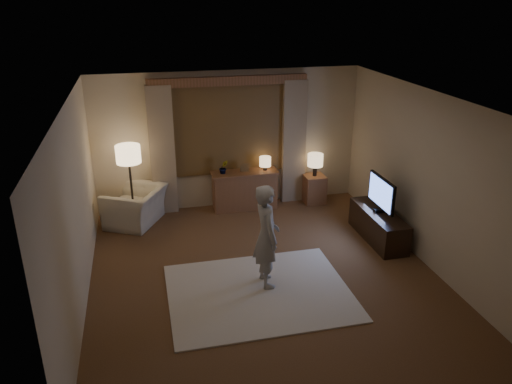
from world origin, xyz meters
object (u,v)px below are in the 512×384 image
object	(u,v)px
armchair	(136,206)
side_table	(314,189)
tv_stand	(378,226)
sideboard	(245,191)
person	(267,236)

from	to	relation	value
armchair	side_table	xyz separation A→B (m)	(3.44, 0.18, -0.05)
armchair	tv_stand	bearing A→B (deg)	96.41
sideboard	tv_stand	size ratio (longest dim) A/B	0.86
sideboard	person	bearing A→B (deg)	-95.74
person	tv_stand	bearing A→B (deg)	-68.88
armchair	tv_stand	xyz separation A→B (m)	(3.96, -1.58, -0.08)
sideboard	tv_stand	distance (m)	2.63
side_table	person	size ratio (longest dim) A/B	0.37
sideboard	side_table	world-z (taller)	sideboard
sideboard	side_table	size ratio (longest dim) A/B	2.14
armchair	side_table	bearing A→B (deg)	121.18
sideboard	person	world-z (taller)	person
tv_stand	person	xyz separation A→B (m)	(-2.18, -0.92, 0.52)
armchair	person	distance (m)	3.10
sideboard	armchair	bearing A→B (deg)	-173.54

